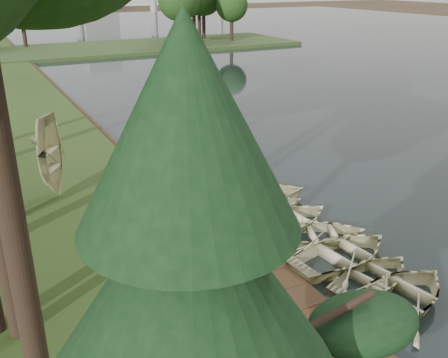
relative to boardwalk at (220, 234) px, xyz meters
name	(u,v)px	position (x,y,z in m)	size (l,w,h in m)	color
ground	(258,228)	(1.60, 0.00, -0.15)	(300.00, 300.00, 0.00)	#3D2F1D
water	(418,74)	(31.60, 20.00, -0.12)	(130.00, 200.00, 0.05)	black
boardwalk	(220,234)	(0.00, 0.00, 0.00)	(1.60, 16.00, 0.30)	#3B2716
peninsula	(107,49)	(9.60, 50.00, 0.08)	(50.00, 14.00, 0.45)	#30461F
rowboat_0	(401,294)	(2.62, -5.95, 0.29)	(2.70, 3.78, 0.78)	beige
rowboat_1	(374,275)	(2.68, -4.80, 0.24)	(2.31, 3.24, 0.67)	beige
rowboat_2	(342,251)	(2.68, -3.39, 0.30)	(2.76, 3.87, 0.80)	beige
rowboat_3	(319,232)	(2.90, -1.91, 0.25)	(2.42, 3.39, 0.70)	beige
rowboat_4	(287,218)	(2.47, -0.57, 0.28)	(2.65, 3.72, 0.77)	beige
rowboat_5	(268,205)	(2.56, 0.84, 0.22)	(2.18, 3.06, 0.63)	beige
rowboat_6	(258,193)	(2.71, 1.83, 0.31)	(2.84, 3.98, 0.82)	beige
rowboat_7	(237,182)	(2.55, 3.34, 0.26)	(2.47, 3.46, 0.72)	beige
rowboat_8	(227,171)	(2.84, 4.81, 0.23)	(2.28, 3.19, 0.66)	beige
rowboat_9	(210,163)	(2.57, 6.03, 0.26)	(2.51, 3.51, 0.73)	beige
rowboat_10	(204,155)	(2.84, 7.19, 0.24)	(2.33, 3.26, 0.68)	teal
stored_rowboat	(57,188)	(-4.53, 5.65, 0.50)	(2.44, 3.42, 0.71)	beige
pine_tree	(193,331)	(-5.55, -10.28, 5.20)	(3.80, 3.80, 8.11)	black
reeds_0	(211,242)	(-1.00, -1.36, 0.61)	(0.60, 0.60, 0.92)	#3F661E
reeds_1	(136,251)	(-3.36, -0.96, 0.71)	(0.60, 0.60, 1.13)	#3F661E
reeds_2	(142,204)	(-2.08, 2.24, 0.69)	(0.60, 0.60, 1.08)	#3F661E
reeds_3	(122,159)	(-1.24, 7.41, 0.65)	(0.60, 0.60, 1.00)	#3F661E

